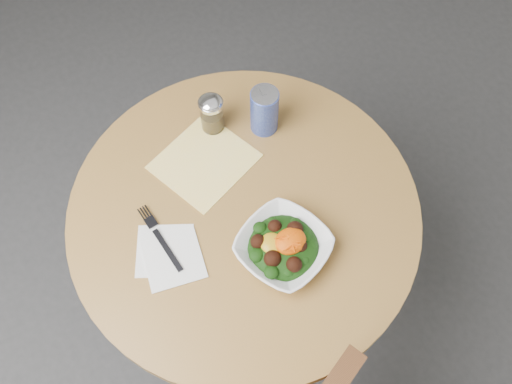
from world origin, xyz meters
TOP-DOWN VIEW (x-y plane):
  - ground at (0.00, 0.00)m, footprint 6.00×6.00m
  - table at (0.00, 0.00)m, footprint 0.90×0.90m
  - cloth_napkin at (-0.02, 0.18)m, footprint 0.29×0.28m
  - paper_napkins at (-0.22, -0.01)m, footprint 0.19×0.21m
  - salad_bowl at (0.02, -0.15)m, footprint 0.27×0.27m
  - fork at (-0.22, 0.04)m, footprint 0.03×0.20m
  - spice_shaker at (0.06, 0.26)m, footprint 0.07×0.07m
  - beverage_can at (0.18, 0.19)m, footprint 0.08×0.08m

SIDE VIEW (x-z plane):
  - ground at x=0.00m, z-range 0.00..0.00m
  - table at x=0.00m, z-range 0.18..0.93m
  - cloth_napkin at x=-0.02m, z-range 0.75..0.75m
  - paper_napkins at x=-0.22m, z-range 0.75..0.75m
  - fork at x=-0.22m, z-range 0.75..0.76m
  - salad_bowl at x=0.02m, z-range 0.74..0.82m
  - spice_shaker at x=0.06m, z-range 0.75..0.87m
  - beverage_can at x=0.18m, z-range 0.75..0.89m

